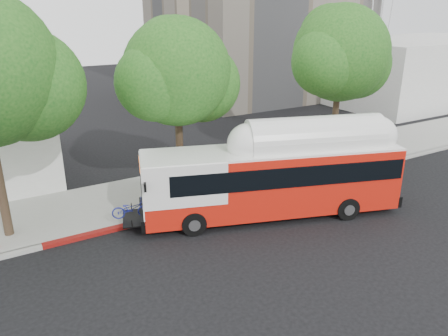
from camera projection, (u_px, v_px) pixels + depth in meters
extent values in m
plane|color=black|center=(266.00, 240.00, 17.79)|extent=(120.00, 120.00, 0.00)
cube|color=gray|center=(195.00, 185.00, 23.03)|extent=(60.00, 5.00, 0.15)
cube|color=gray|center=(219.00, 203.00, 20.92)|extent=(60.00, 0.30, 0.15)
cube|color=maroon|center=(161.00, 217.00, 19.50)|extent=(10.00, 0.32, 0.16)
sphere|color=#174E16|center=(28.00, 85.00, 16.79)|extent=(4.35, 4.35, 4.35)
cylinder|color=#2D2116|center=(179.00, 142.00, 21.23)|extent=(0.36, 0.36, 5.44)
sphere|color=#174E16|center=(177.00, 72.00, 20.05)|extent=(5.00, 5.00, 5.00)
sphere|color=#174E16|center=(202.00, 83.00, 21.10)|extent=(3.75, 3.75, 3.75)
cylinder|color=#2D2116|center=(335.00, 116.00, 25.74)|extent=(0.36, 0.36, 5.76)
sphere|color=#174E16|center=(341.00, 53.00, 24.48)|extent=(5.40, 5.40, 5.40)
sphere|color=#174E16|center=(356.00, 64.00, 25.60)|extent=(4.05, 4.05, 4.05)
cube|color=silver|center=(418.00, 69.00, 43.88)|extent=(20.00, 12.00, 6.00)
cube|color=red|center=(272.00, 180.00, 19.35)|extent=(11.52, 5.86, 2.74)
cube|color=black|center=(282.00, 168.00, 19.24)|extent=(10.46, 5.56, 0.90)
cube|color=white|center=(273.00, 150.00, 18.86)|extent=(11.50, 5.79, 0.09)
cube|color=white|center=(314.00, 142.00, 19.14)|extent=(6.32, 3.67, 0.52)
cube|color=black|center=(132.00, 218.00, 18.56)|extent=(1.25, 1.85, 0.06)
imported|color=navy|center=(131.00, 209.00, 18.40)|extent=(1.04, 1.71, 0.85)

